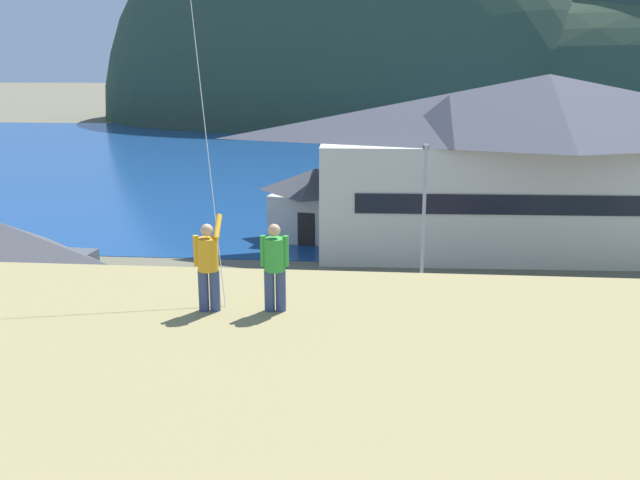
# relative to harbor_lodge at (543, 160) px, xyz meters

# --- Properties ---
(ground_plane) EXTENTS (600.00, 600.00, 0.00)m
(ground_plane) POSITION_rel_harbor_lodge_xyz_m (-11.05, -21.69, -5.54)
(ground_plane) COLOR #66604C
(parking_lot_pad) EXTENTS (40.00, 20.00, 0.10)m
(parking_lot_pad) POSITION_rel_harbor_lodge_xyz_m (-11.05, -16.69, -5.49)
(parking_lot_pad) COLOR gray
(parking_lot_pad) RESTS_ON ground
(bay_water) EXTENTS (360.00, 84.00, 0.03)m
(bay_water) POSITION_rel_harbor_lodge_xyz_m (-11.05, 38.31, -5.53)
(bay_water) COLOR navy
(bay_water) RESTS_ON ground
(far_hill_west_ridge) EXTENTS (94.54, 65.24, 91.37)m
(far_hill_west_ridge) POSITION_rel_harbor_lodge_xyz_m (-15.86, 95.97, -5.54)
(far_hill_west_ridge) COLOR #334733
(far_hill_west_ridge) RESTS_ON ground
(harbor_lodge) EXTENTS (28.02, 10.37, 10.47)m
(harbor_lodge) POSITION_rel_harbor_lodge_xyz_m (0.00, 0.00, 0.00)
(harbor_lodge) COLOR beige
(harbor_lodge) RESTS_ON ground
(storage_shed_near_lot) EXTENTS (7.70, 5.97, 4.70)m
(storage_shed_near_lot) POSITION_rel_harbor_lodge_xyz_m (-25.74, -14.82, -3.10)
(storage_shed_near_lot) COLOR #474C56
(storage_shed_near_lot) RESTS_ON ground
(storage_shed_waterside) EXTENTS (6.39, 5.78, 4.55)m
(storage_shed_waterside) POSITION_rel_harbor_lodge_xyz_m (-13.68, 1.87, -3.17)
(storage_shed_waterside) COLOR beige
(storage_shed_waterside) RESTS_ON ground
(wharf_dock) EXTENTS (3.20, 13.72, 0.70)m
(wharf_dock) POSITION_rel_harbor_lodge_xyz_m (-11.19, 12.17, -5.19)
(wharf_dock) COLOR #70604C
(wharf_dock) RESTS_ON ground
(moored_boat_wharfside) EXTENTS (2.74, 7.79, 2.16)m
(moored_boat_wharfside) POSITION_rel_harbor_lodge_xyz_m (-14.78, 13.50, -4.82)
(moored_boat_wharfside) COLOR #23564C
(moored_boat_wharfside) RESTS_ON ground
(moored_boat_outer_mooring) EXTENTS (2.87, 7.72, 2.16)m
(moored_boat_outer_mooring) POSITION_rel_harbor_lodge_xyz_m (-7.62, 15.75, -4.82)
(moored_boat_outer_mooring) COLOR #A8A399
(moored_boat_outer_mooring) RESTS_ON ground
(parked_car_lone_by_shed) EXTENTS (4.30, 2.26, 1.82)m
(parked_car_lone_by_shed) POSITION_rel_harbor_lodge_xyz_m (-16.64, -21.86, -4.48)
(parked_car_lone_by_shed) COLOR slate
(parked_car_lone_by_shed) RESTS_ON parking_lot_pad
(parked_car_mid_row_near) EXTENTS (4.32, 2.29, 1.82)m
(parked_car_mid_row_near) POSITION_rel_harbor_lodge_xyz_m (-11.56, -20.90, -4.48)
(parked_car_mid_row_near) COLOR #236633
(parked_car_mid_row_near) RESTS_ON parking_lot_pad
(parked_car_front_row_red) EXTENTS (4.20, 2.06, 1.82)m
(parked_car_front_row_red) POSITION_rel_harbor_lodge_xyz_m (-17.84, -14.44, -4.48)
(parked_car_front_row_red) COLOR #236633
(parked_car_front_row_red) RESTS_ON parking_lot_pad
(parked_car_back_row_right) EXTENTS (4.29, 2.24, 1.82)m
(parked_car_back_row_right) POSITION_rel_harbor_lodge_xyz_m (-0.76, -15.51, -4.48)
(parked_car_back_row_right) COLOR black
(parked_car_back_row_right) RESTS_ON parking_lot_pad
(parked_car_corner_spot) EXTENTS (4.31, 2.27, 1.82)m
(parked_car_corner_spot) POSITION_rel_harbor_lodge_xyz_m (-8.49, -15.92, -4.48)
(parked_car_corner_spot) COLOR slate
(parked_car_corner_spot) RESTS_ON parking_lot_pad
(parked_car_mid_row_far) EXTENTS (4.33, 2.31, 1.82)m
(parked_car_mid_row_far) POSITION_rel_harbor_lodge_xyz_m (-3.44, -20.06, -4.48)
(parked_car_mid_row_far) COLOR red
(parked_car_mid_row_far) RESTS_ON parking_lot_pad
(parking_light_pole) EXTENTS (0.24, 0.78, 7.55)m
(parking_light_pole) POSITION_rel_harbor_lodge_xyz_m (-7.56, -11.14, -1.12)
(parking_light_pole) COLOR #ADADB2
(parking_light_pole) RESTS_ON parking_lot_pad
(person_kite_flyer) EXTENTS (0.52, 0.67, 1.86)m
(person_kite_flyer) POSITION_rel_harbor_lodge_xyz_m (-12.77, -29.81, 2.01)
(person_kite_flyer) COLOR #384770
(person_kite_flyer) RESTS_ON grassy_hill_foreground
(person_companion) EXTENTS (0.55, 0.40, 1.74)m
(person_companion) POSITION_rel_harbor_lodge_xyz_m (-11.49, -29.71, 2.00)
(person_companion) COLOR #384770
(person_companion) RESTS_ON grassy_hill_foreground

